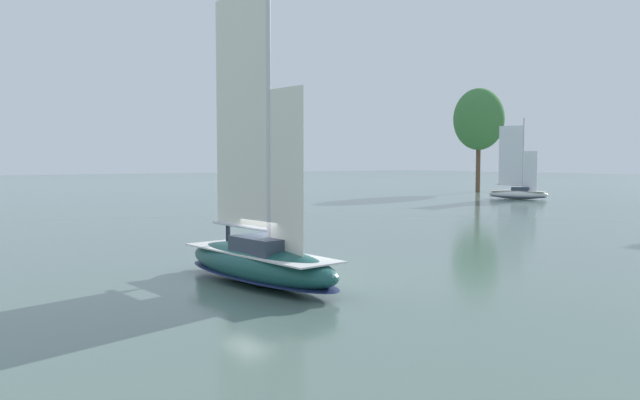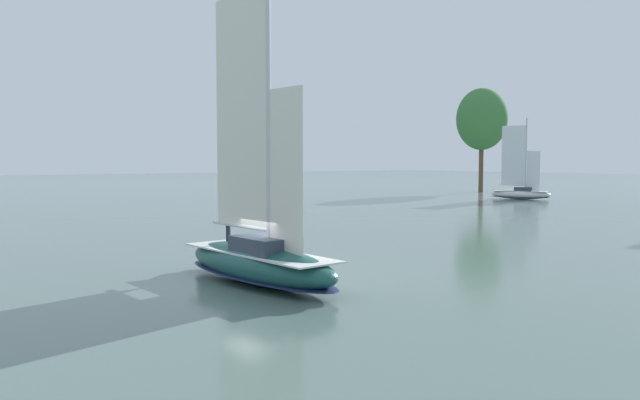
# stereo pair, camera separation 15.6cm
# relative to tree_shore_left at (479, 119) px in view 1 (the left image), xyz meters

# --- Properties ---
(ground_plane) EXTENTS (400.00, 400.00, 0.00)m
(ground_plane) POSITION_rel_tree_shore_left_xyz_m (42.28, -63.10, -11.08)
(ground_plane) COLOR slate
(tree_shore_left) EXTENTS (7.69, 7.69, 15.83)m
(tree_shore_left) POSITION_rel_tree_shore_left_xyz_m (0.00, 0.00, 0.00)
(tree_shore_left) COLOR brown
(tree_shore_left) RESTS_ON ground
(sailboat_main) EXTENTS (9.44, 3.34, 12.73)m
(sailboat_main) POSITION_rel_tree_shore_left_xyz_m (42.29, -63.10, -10.06)
(sailboat_main) COLOR #194C47
(sailboat_main) RESTS_ON ground
(sailboat_moored_near_marina) EXTENTS (7.53, 4.88, 10.09)m
(sailboat_moored_near_marina) POSITION_rel_tree_shore_left_xyz_m (14.68, -9.83, -10.24)
(sailboat_moored_near_marina) COLOR white
(sailboat_moored_near_marina) RESTS_ON ground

